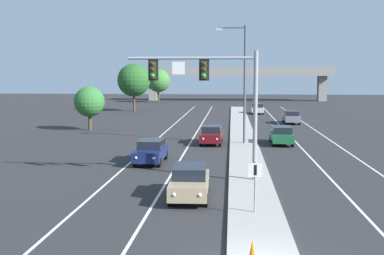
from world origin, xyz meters
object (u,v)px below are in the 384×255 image
Objects in this scene: street_lamp_median at (242,77)px; tree_far_left_a at (89,102)px; overhead_signal_mast at (214,87)px; tree_far_left_c at (158,81)px; car_receding_green at (281,135)px; car_oncoming_tan at (190,181)px; median_sign_post at (255,179)px; car_receding_grey at (291,117)px; tree_far_left_b at (134,80)px; car_oncoming_navy at (151,151)px; traffic_cone_median_nose at (252,252)px; car_receding_silver at (257,108)px; car_oncoming_darkred at (212,134)px.

street_lamp_median reaches higher than tree_far_left_a.
overhead_signal_mast is 76.33m from tree_far_left_c.
car_receding_green is 63.36m from tree_far_left_c.
car_oncoming_tan is 30.60m from tree_far_left_a.
median_sign_post reaches higher than car_receding_grey.
tree_far_left_b reaches higher than car_receding_grey.
median_sign_post is at bearing -61.26° from car_oncoming_navy.
tree_far_left_c is at bearing 118.55° from car_receding_grey.
car_receding_green and car_receding_grey have the same top height.
tree_far_left_c is at bearing 99.80° from car_oncoming_tan.
tree_far_left_a is at bearing 121.08° from overhead_signal_mast.
car_receding_grey is at bearing 75.62° from car_oncoming_tan.
car_oncoming_navy is at bearing 129.98° from overhead_signal_mast.
traffic_cone_median_nose is at bearing -98.44° from car_receding_grey.
car_receding_silver is (-0.37, 32.03, 0.00)m from car_receding_green.
car_oncoming_darkred is 61.92m from tree_far_left_c.
tree_far_left_a reaches higher than car_receding_green.
street_lamp_median reaches higher than overhead_signal_mast.
street_lamp_median is at bearing -74.78° from tree_far_left_c.
car_oncoming_darkred is 20.18m from car_receding_grey.
traffic_cone_median_nose is at bearing -82.05° from overhead_signal_mast.
car_oncoming_tan is 37.69m from car_receding_grey.
tree_far_left_b is (-10.43, 45.16, 4.24)m from car_oncoming_navy.
car_oncoming_darkred is (0.28, 18.49, 0.00)m from car_oncoming_tan.
car_receding_silver is at bearing 50.39° from tree_far_left_a.
car_oncoming_darkred and car_receding_grey have the same top height.
tree_far_left_a is at bearing 146.44° from car_oncoming_darkred.
street_lamp_median is at bearing 54.72° from car_oncoming_navy.
tree_far_left_b is (-13.90, 54.29, 4.24)m from car_oncoming_tan.
car_receding_silver is (2.92, 53.48, -0.77)m from median_sign_post.
street_lamp_median is at bearing -8.05° from car_oncoming_darkred.
car_receding_grey is at bearing 70.61° from street_lamp_median.
car_receding_green is 0.63× the size of tree_far_left_c.
car_oncoming_darkred is at bearing 171.95° from street_lamp_median.
street_lamp_median is at bearing -170.62° from car_receding_green.
car_receding_green is at bearing -24.15° from tree_far_left_a.
car_oncoming_tan is at bearing -104.96° from overhead_signal_mast.
tree_far_left_c is 0.92× the size of tree_far_left_b.
median_sign_post is 59.61m from tree_far_left_b.
tree_far_left_a reaches higher than traffic_cone_median_nose.
car_oncoming_tan is (-1.01, -3.79, -4.51)m from overhead_signal_mast.
street_lamp_median is 2.23× the size of car_oncoming_darkred.
tree_far_left_a is at bearing 115.77° from car_oncoming_tan.
car_receding_silver is (-3.40, 14.21, 0.00)m from car_receding_grey.
car_receding_grey is 1.00× the size of car_receding_silver.
tree_far_left_a is (-22.63, -9.03, 2.27)m from car_receding_grey.
car_receding_green is at bearing -99.63° from car_receding_grey.
car_receding_silver is (4.95, 46.94, -4.51)m from overhead_signal_mast.
overhead_signal_mast is 3.31× the size of median_sign_post.
tree_far_left_b is at bearing 104.85° from traffic_cone_median_nose.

